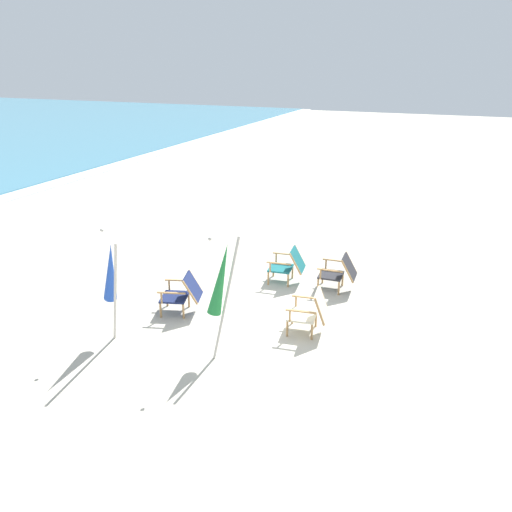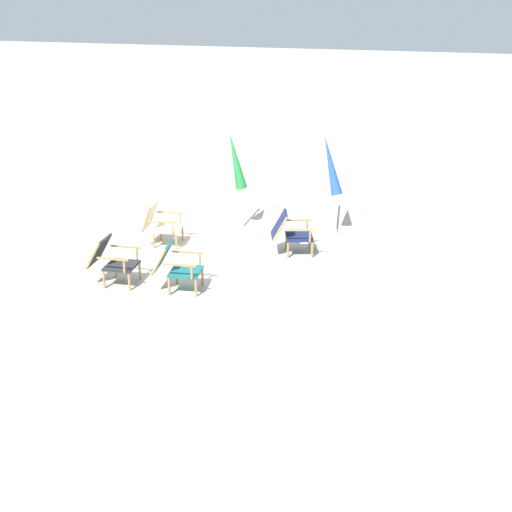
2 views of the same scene
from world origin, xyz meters
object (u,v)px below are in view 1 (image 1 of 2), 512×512
Objects in this scene: beach_chair_back_left at (339,271)px; umbrella_furled_blue at (111,273)px; beach_chair_back_right at (311,311)px; beach_chair_far_center at (288,264)px; umbrella_furled_green at (221,280)px; beach_chair_mid_center at (183,292)px.

beach_chair_back_left is 0.40× the size of umbrella_furled_blue.
beach_chair_back_left is 1.91m from beach_chair_back_right.
umbrella_furled_green is at bearing 179.53° from beach_chair_far_center.
beach_chair_back_right reaches higher than beach_chair_back_left.
umbrella_furled_blue reaches higher than beach_chair_back_right.
umbrella_furled_blue is (-1.61, 2.90, 0.88)m from beach_chair_back_right.
umbrella_furled_blue is at bearing 140.20° from beach_chair_back_left.
beach_chair_back_right is 0.41× the size of umbrella_furled_blue.
umbrella_furled_blue reaches higher than beach_chair_back_left.
beach_chair_mid_center is at bearing 94.66° from beach_chair_back_right.
beach_chair_mid_center is 2.49m from beach_chair_far_center.
beach_chair_back_right is at bearing -150.52° from beach_chair_far_center.
beach_chair_back_left is at bearing -1.23° from beach_chair_back_right.
umbrella_furled_green is (-3.20, 1.13, 0.94)m from beach_chair_back_left.
umbrella_furled_green is (-3.16, 0.03, 0.94)m from beach_chair_far_center.
umbrella_furled_blue reaches higher than beach_chair_far_center.
beach_chair_mid_center and beach_chair_far_center have the same top height.
umbrella_furled_green is at bearing 160.61° from beach_chair_back_left.
umbrella_furled_blue is at bearing 119.11° from beach_chair_back_right.
beach_chair_back_right is 3.43m from umbrella_furled_blue.
beach_chair_far_center reaches higher than beach_chair_back_left.
beach_chair_far_center is at bearing 29.48° from beach_chair_back_right.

